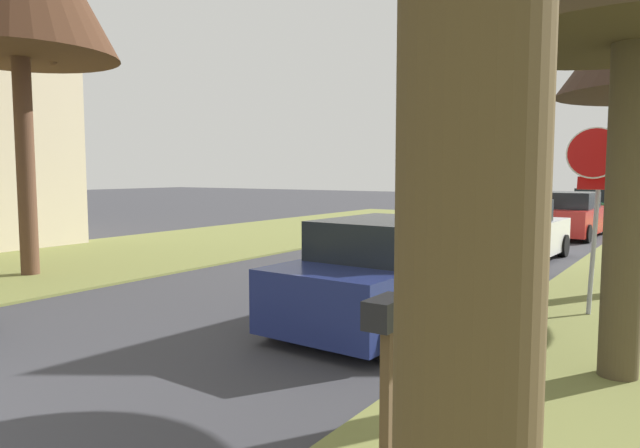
# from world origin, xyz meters

# --- Properties ---
(stop_sign_far) EXTENTS (0.81, 0.73, 2.91)m
(stop_sign_far) POSITION_xyz_m (4.72, 9.28, 2.14)
(stop_sign_far) COLOR #9EA0A5
(stop_sign_far) RESTS_ON grass_verge_right
(parked_sedan_navy) EXTENTS (2.09, 4.47, 1.57)m
(parked_sedan_navy) POSITION_xyz_m (2.30, 7.28, 0.72)
(parked_sedan_navy) COLOR navy
(parked_sedan_navy) RESTS_ON ground
(parked_sedan_white) EXTENTS (2.09, 4.47, 1.57)m
(parked_sedan_white) POSITION_xyz_m (2.13, 14.23, 0.72)
(parked_sedan_white) COLOR white
(parked_sedan_white) RESTS_ON ground
(parked_sedan_red) EXTENTS (2.09, 4.47, 1.57)m
(parked_sedan_red) POSITION_xyz_m (2.28, 21.11, 0.72)
(parked_sedan_red) COLOR red
(parked_sedan_red) RESTS_ON ground
(parked_sedan_green) EXTENTS (2.09, 4.47, 1.57)m
(parked_sedan_green) POSITION_xyz_m (2.37, 27.09, 0.72)
(parked_sedan_green) COLOR #28663D
(parked_sedan_green) RESTS_ON ground
(curbside_mailbox) EXTENTS (0.22, 0.44, 1.27)m
(curbside_mailbox) POSITION_xyz_m (4.20, 3.42, 1.06)
(curbside_mailbox) COLOR brown
(curbside_mailbox) RESTS_ON grass_verge_right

